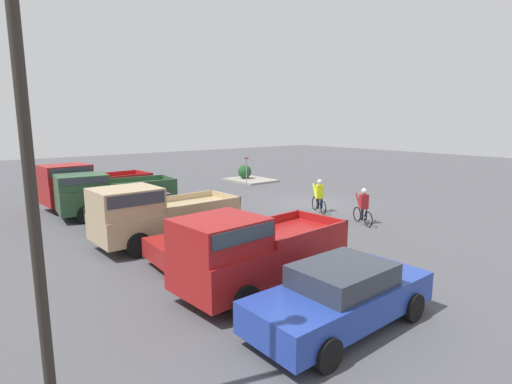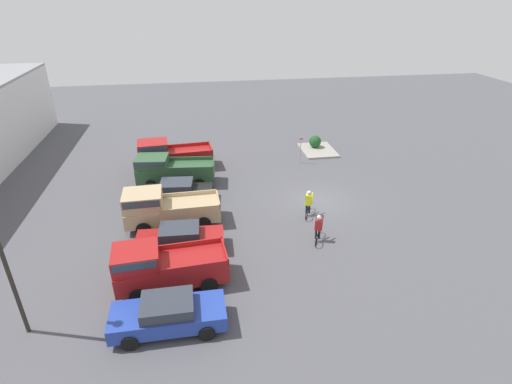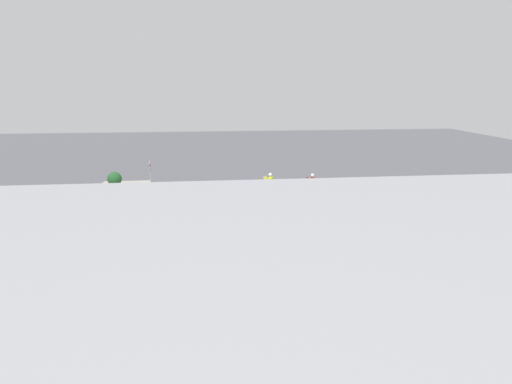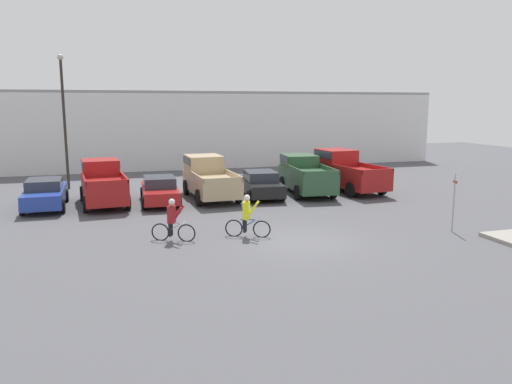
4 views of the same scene
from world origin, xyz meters
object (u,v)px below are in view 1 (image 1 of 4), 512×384
(sedan_1, at_px, (218,237))
(cyclist_0, at_px, (319,196))
(sedan_0, at_px, (342,295))
(lamppost, at_px, (23,116))
(sedan_2, at_px, (143,209))
(pickup_truck_1, at_px, (155,213))
(pickup_truck_0, at_px, (253,250))
(pickup_truck_2, at_px, (110,193))
(fire_lane_sign, at_px, (246,167))
(pickup_truck_3, at_px, (89,185))
(shrub, at_px, (245,172))
(cyclist_1, at_px, (363,206))

(sedan_1, bearing_deg, cyclist_0, -72.02)
(sedan_0, height_order, lamppost, lamppost)
(sedan_2, bearing_deg, pickup_truck_1, 165.74)
(pickup_truck_0, height_order, pickup_truck_1, pickup_truck_1)
(sedan_0, height_order, pickup_truck_2, pickup_truck_2)
(pickup_truck_1, bearing_deg, fire_lane_sign, -52.61)
(sedan_1, bearing_deg, sedan_0, 175.65)
(fire_lane_sign, bearing_deg, pickup_truck_3, 87.63)
(pickup_truck_0, xyz_separation_m, pickup_truck_3, (13.99, 0.13, 0.08))
(pickup_truck_0, relative_size, cyclist_0, 3.08)
(pickup_truck_0, xyz_separation_m, lamppost, (-2.03, 5.43, 3.48))
(pickup_truck_2, bearing_deg, pickup_truck_0, 179.72)
(pickup_truck_0, xyz_separation_m, pickup_truck_2, (11.27, -0.05, -0.03))
(sedan_0, bearing_deg, sedan_2, -0.95)
(fire_lane_sign, bearing_deg, sedan_2, 117.92)
(shrub, bearing_deg, sedan_2, 124.51)
(pickup_truck_0, xyz_separation_m, cyclist_1, (2.50, -8.28, -0.31))
(cyclist_0, bearing_deg, sedan_0, 134.70)
(shrub, bearing_deg, sedan_1, 139.84)
(pickup_truck_2, height_order, lamppost, lamppost)
(cyclist_1, bearing_deg, fire_lane_sign, -9.79)
(sedan_2, relative_size, pickup_truck_2, 0.85)
(sedan_1, distance_m, lamppost, 8.78)
(shrub, bearing_deg, cyclist_0, 161.28)
(sedan_2, bearing_deg, cyclist_0, -110.95)
(pickup_truck_1, xyz_separation_m, sedan_2, (2.82, -0.72, -0.43))
(sedan_2, bearing_deg, lamppost, 150.45)
(pickup_truck_0, distance_m, shrub, 20.65)
(sedan_0, height_order, sedan_2, sedan_0)
(cyclist_0, bearing_deg, fire_lane_sign, -11.39)
(sedan_2, height_order, pickup_truck_2, pickup_truck_2)
(pickup_truck_2, relative_size, cyclist_1, 3.38)
(sedan_0, relative_size, pickup_truck_0, 0.89)
(pickup_truck_3, height_order, lamppost, lamppost)
(pickup_truck_1, relative_size, fire_lane_sign, 2.32)
(sedan_1, height_order, cyclist_0, cyclist_0)
(cyclist_0, distance_m, lamppost, 16.24)
(shrub, bearing_deg, fire_lane_sign, 144.44)
(pickup_truck_0, bearing_deg, lamppost, 110.52)
(pickup_truck_3, distance_m, shrub, 12.74)
(sedan_0, relative_size, pickup_truck_3, 0.82)
(pickup_truck_0, relative_size, pickup_truck_3, 0.92)
(pickup_truck_1, bearing_deg, pickup_truck_3, -0.53)
(sedan_1, relative_size, cyclist_0, 2.76)
(sedan_1, distance_m, pickup_truck_1, 2.98)
(pickup_truck_0, bearing_deg, pickup_truck_3, 0.54)
(cyclist_1, height_order, fire_lane_sign, fire_lane_sign)
(pickup_truck_3, xyz_separation_m, fire_lane_sign, (-0.43, -10.32, 0.23))
(pickup_truck_1, bearing_deg, cyclist_1, -110.17)
(pickup_truck_2, height_order, cyclist_0, pickup_truck_2)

